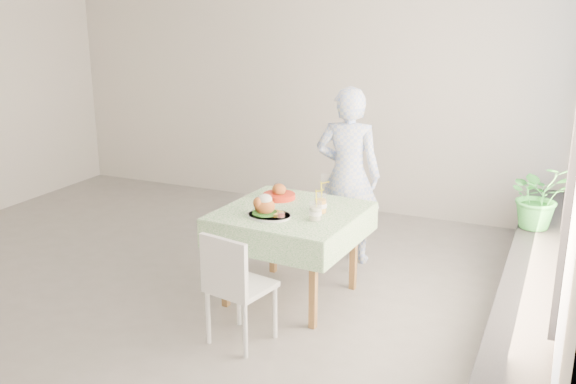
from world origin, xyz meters
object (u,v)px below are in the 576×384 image
at_px(cafe_table, 291,244).
at_px(diner, 348,176).
at_px(chair_near, 240,308).
at_px(main_dish, 267,209).
at_px(juice_cup_orange, 320,204).
at_px(chair_far, 337,237).
at_px(potted_plant, 539,196).

height_order(cafe_table, diner, diner).
xyz_separation_m(chair_near, diner, (0.17, 1.74, 0.55)).
distance_m(main_dish, juice_cup_orange, 0.42).
bearing_deg(juice_cup_orange, cafe_table, -172.21).
bearing_deg(cafe_table, chair_far, 84.14).
xyz_separation_m(chair_near, juice_cup_orange, (0.27, 0.83, 0.56)).
xyz_separation_m(cafe_table, chair_far, (0.09, 0.83, -0.22)).
xyz_separation_m(chair_far, potted_plant, (1.66, 0.25, 0.53)).
distance_m(chair_near, diner, 1.84).
relative_size(chair_far, main_dish, 2.30).
height_order(main_dish, potted_plant, potted_plant).
height_order(chair_near, juice_cup_orange, juice_cup_orange).
bearing_deg(juice_cup_orange, main_dish, -142.59).
relative_size(cafe_table, chair_far, 1.40).
bearing_deg(diner, cafe_table, 72.95).
height_order(diner, potted_plant, diner).
distance_m(chair_far, potted_plant, 1.76).
bearing_deg(main_dish, potted_plant, 35.38).
bearing_deg(chair_far, main_dish, -100.06).
relative_size(cafe_table, juice_cup_orange, 3.76).
distance_m(chair_near, potted_plant, 2.64).
xyz_separation_m(cafe_table, potted_plant, (1.74, 1.09, 0.32)).
relative_size(cafe_table, potted_plant, 2.01).
bearing_deg(potted_plant, chair_far, -171.34).
relative_size(chair_far, juice_cup_orange, 2.68).
height_order(chair_far, juice_cup_orange, juice_cup_orange).
height_order(diner, juice_cup_orange, diner).
bearing_deg(chair_near, chair_far, 85.75).
distance_m(diner, potted_plant, 1.61).
distance_m(cafe_table, chair_near, 0.82).
bearing_deg(potted_plant, diner, -175.09).
relative_size(chair_far, diner, 0.49).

